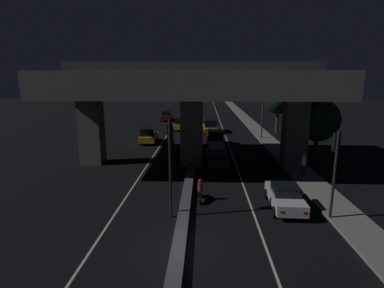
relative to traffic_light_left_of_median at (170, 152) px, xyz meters
The scene contains 21 objects.
ground_plane 4.94m from the traffic_light_left_of_median, 77.67° to the right, with size 200.00×200.00×0.00m, color black.
lane_line_left_inner 32.11m from the traffic_light_left_of_median, 95.74° to the left, with size 0.12×126.00×0.00m, color beige.
lane_line_right_inner 32.28m from the traffic_light_left_of_median, 81.72° to the left, with size 0.12×126.00×0.00m, color beige.
median_divider 31.94m from the traffic_light_left_of_median, 88.71° to the left, with size 0.62×126.00×0.31m, color #4C4C51.
sidewalk_right 26.78m from the traffic_light_left_of_median, 68.80° to the left, with size 2.17×126.00×0.15m, color gray.
elevated_overpass 10.76m from the traffic_light_left_of_median, 86.05° to the left, with size 21.90×12.63×8.86m.
traffic_light_left_of_median is the anchor object (origin of this frame).
traffic_light_right_of_median 8.62m from the traffic_light_left_of_median, ahead, with size 0.30×0.49×4.92m.
street_lamp 23.71m from the traffic_light_left_of_median, 68.74° to the left, with size 2.77×0.32×7.15m.
car_white_lead 7.29m from the traffic_light_left_of_median, 11.51° to the left, with size 1.93×4.10×1.42m.
car_dark_green_second 11.11m from the traffic_light_left_of_median, 74.43° to the left, with size 1.98×4.50×1.75m.
car_dark_red_third 18.57m from the traffic_light_left_of_median, 80.43° to the left, with size 2.05×4.02×1.76m.
car_taxi_yellow_fourth 26.86m from the traffic_light_left_of_median, 84.32° to the left, with size 2.18×4.78×1.89m.
car_taxi_yellow_lead_oncoming 20.01m from the traffic_light_left_of_median, 103.94° to the left, with size 2.12×4.21×1.82m.
car_taxi_yellow_second_oncoming 28.63m from the traffic_light_left_of_median, 93.25° to the left, with size 2.00×4.06×1.91m.
car_dark_red_third_oncoming 38.94m from the traffic_light_left_of_median, 97.43° to the left, with size 2.02×4.51×1.80m.
car_taxi_yellow_fourth_oncoming 50.32m from the traffic_light_left_of_median, 91.31° to the left, with size 2.05×4.19×1.60m.
motorcycle_black_filtering_near 4.09m from the traffic_light_left_of_median, 54.75° to the left, with size 0.32×1.72×1.39m.
pedestrian_on_sidewalk 12.02m from the traffic_light_left_of_median, 36.78° to the left, with size 0.38×0.38×1.75m.
roadside_tree_kerbside_near 16.21m from the traffic_light_left_of_median, 43.51° to the left, with size 3.76×3.76×5.79m.
roadside_tree_kerbside_mid 29.05m from the traffic_light_left_of_median, 65.71° to the left, with size 3.65×3.65×6.30m.
Camera 1 is at (1.06, -12.03, 7.45)m, focal length 28.00 mm.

